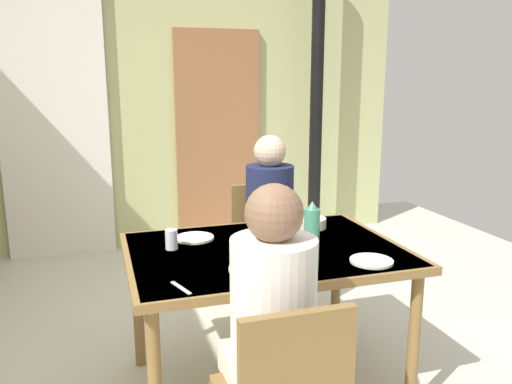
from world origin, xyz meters
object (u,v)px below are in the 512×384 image
object	(u,v)px
dining_table	(265,263)
chair_far_diner	(263,242)
person_far_diner	(270,205)
person_near_diner	(273,306)
water_bottle_green_far	(312,236)
serving_bowl_center	(311,223)
water_bottle_green_near	(282,226)

from	to	relation	value
dining_table	chair_far_diner	size ratio (longest dim) A/B	1.53
dining_table	person_far_diner	world-z (taller)	person_far_diner
person_near_diner	water_bottle_green_far	size ratio (longest dim) A/B	2.63
chair_far_diner	person_far_diner	distance (m)	0.31
person_far_diner	serving_bowl_center	size ratio (longest dim) A/B	4.53
dining_table	chair_far_diner	distance (m)	0.89
chair_far_diner	person_near_diner	size ratio (longest dim) A/B	1.13
dining_table	serving_bowl_center	world-z (taller)	serving_bowl_center
dining_table	serving_bowl_center	size ratio (longest dim) A/B	7.81
person_far_diner	water_bottle_green_far	bearing A→B (deg)	81.56
dining_table	chair_far_diner	bearing A→B (deg)	72.32
person_near_diner	serving_bowl_center	size ratio (longest dim) A/B	4.53
chair_far_diner	person_near_diner	xyz separation A→B (m)	(-0.47, -1.52, 0.28)
person_far_diner	serving_bowl_center	distance (m)	0.44
chair_far_diner	water_bottle_green_far	world-z (taller)	water_bottle_green_far
dining_table	chair_far_diner	xyz separation A→B (m)	(0.26, 0.83, -0.18)
person_near_diner	water_bottle_green_near	bearing A→B (deg)	67.08
person_far_diner	water_bottle_green_near	size ratio (longest dim) A/B	2.51
person_far_diner	water_bottle_green_near	bearing A→B (deg)	74.51
chair_far_diner	person_far_diner	world-z (taller)	person_far_diner
dining_table	chair_far_diner	world-z (taller)	chair_far_diner
person_near_diner	water_bottle_green_far	bearing A→B (deg)	51.78
chair_far_diner	water_bottle_green_near	world-z (taller)	water_bottle_green_near
person_far_diner	chair_far_diner	bearing A→B (deg)	-90.00
dining_table	person_near_diner	xyz separation A→B (m)	(-0.20, -0.69, 0.11)
serving_bowl_center	water_bottle_green_near	bearing A→B (deg)	-129.03
chair_far_diner	serving_bowl_center	world-z (taller)	chair_far_diner
water_bottle_green_near	water_bottle_green_far	world-z (taller)	water_bottle_green_near
dining_table	water_bottle_green_near	xyz separation A→B (m)	(0.04, -0.13, 0.22)
person_far_diner	water_bottle_green_near	world-z (taller)	person_far_diner
person_far_diner	water_bottle_green_far	xyz separation A→B (m)	(-0.14, -0.97, 0.10)
water_bottle_green_near	serving_bowl_center	distance (m)	0.52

